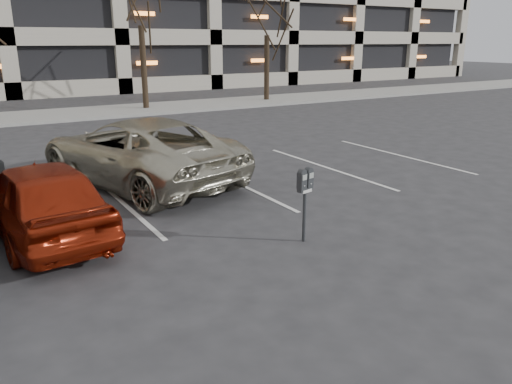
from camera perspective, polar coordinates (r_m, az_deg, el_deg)
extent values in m
plane|color=#28282B|center=(9.46, -3.04, -3.32)|extent=(140.00, 140.00, 0.00)
cube|color=gray|center=(24.41, -21.39, 8.21)|extent=(80.00, 4.00, 0.12)
cube|color=silver|center=(11.00, -15.24, -0.95)|extent=(0.10, 5.20, 0.00)
cube|color=silver|center=(12.02, -2.38, 1.15)|extent=(0.10, 5.20, 0.00)
cube|color=silver|center=(13.55, 8.04, 2.81)|extent=(0.10, 5.20, 0.00)
cube|color=silver|center=(15.44, 16.16, 4.04)|extent=(0.10, 5.20, 0.00)
cylinder|color=black|center=(25.23, -12.70, 13.57)|extent=(0.28, 0.28, 3.95)
cylinder|color=black|center=(28.30, 1.23, 13.88)|extent=(0.28, 0.28, 3.55)
cylinder|color=black|center=(8.40, 5.53, -2.76)|extent=(0.06, 0.06, 0.90)
cube|color=black|center=(8.25, 5.62, 0.31)|extent=(0.32, 0.17, 0.06)
cube|color=silver|center=(8.23, 5.91, 0.10)|extent=(0.22, 0.06, 0.05)
cube|color=gray|center=(8.09, 5.62, 1.66)|extent=(0.10, 0.03, 0.09)
cube|color=gray|center=(8.22, 6.38, 1.88)|extent=(0.10, 0.03, 0.09)
imported|color=#B5B09A|center=(12.07, -13.33, 4.58)|extent=(4.02, 6.12, 1.57)
cube|color=#F75105|center=(10.90, -13.71, 7.47)|extent=(0.10, 0.20, 0.01)
imported|color=maroon|center=(9.29, -23.33, -0.66)|extent=(1.99, 4.15, 1.37)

